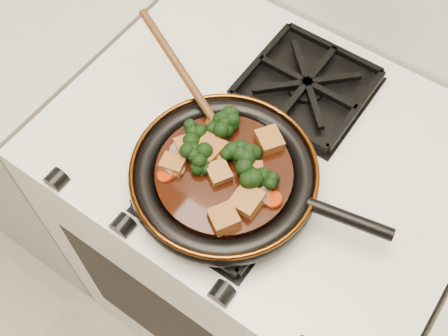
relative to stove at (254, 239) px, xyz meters
The scene contains 31 objects.
stove is the anchor object (origin of this frame).
burner_grate_front 0.48m from the stove, 90.00° to the right, with size 0.23×0.23×0.03m, color black, non-canonical shape.
burner_grate_back 0.48m from the stove, 90.00° to the left, with size 0.23×0.23×0.03m, color black, non-canonical shape.
skillet 0.51m from the stove, 91.27° to the right, with size 0.44×0.32×0.05m.
braising_sauce 0.51m from the stove, 92.33° to the right, with size 0.23×0.23×0.02m, color black.
tofu_cube_0 0.54m from the stove, 122.87° to the right, with size 0.04×0.03×0.02m, color brown.
tofu_cube_1 0.53m from the stove, 71.43° to the right, with size 0.04×0.03×0.02m, color brown.
tofu_cube_2 0.56m from the stove, 76.80° to the right, with size 0.04×0.04×0.02m, color brown.
tofu_cube_3 0.53m from the stove, 93.26° to the right, with size 0.04×0.03×0.02m, color brown.
tofu_cube_4 0.54m from the stove, 68.89° to the right, with size 0.04×0.05×0.02m, color brown.
tofu_cube_5 0.52m from the stove, 55.07° to the right, with size 0.04×0.04×0.02m, color brown.
tofu_cube_6 0.53m from the stove, 112.40° to the right, with size 0.04×0.05×0.02m, color brown.
tofu_cube_7 0.55m from the stove, 115.25° to the right, with size 0.04×0.03×0.02m, color brown.
tofu_cube_8 0.53m from the stove, 108.34° to the right, with size 0.03×0.04×0.02m, color brown.
broccoli_floret_0 0.54m from the stove, 112.42° to the right, with size 0.06×0.06×0.05m, color black, non-canonical shape.
broccoli_floret_1 0.53m from the stove, 59.78° to the right, with size 0.06×0.06×0.05m, color black, non-canonical shape.
broccoli_floret_2 0.53m from the stove, 89.92° to the right, with size 0.06×0.06×0.05m, color black, non-canonical shape.
broccoli_floret_3 0.54m from the stove, 102.56° to the right, with size 0.05×0.05×0.05m, color black, non-canonical shape.
broccoli_floret_4 0.52m from the stove, 136.32° to the right, with size 0.06×0.06×0.05m, color black, non-canonical shape.
broccoli_floret_5 0.53m from the stove, 128.20° to the right, with size 0.06×0.06×0.06m, color black, non-canonical shape.
broccoli_floret_6 0.54m from the stove, 73.11° to the right, with size 0.06×0.06×0.06m, color black, non-canonical shape.
broccoli_floret_7 0.53m from the stove, 83.64° to the right, with size 0.06×0.06×0.05m, color black, non-canonical shape.
broccoli_floret_8 0.54m from the stove, 129.29° to the right, with size 0.06×0.06×0.05m, color black, non-canonical shape.
carrot_coin_0 0.53m from the stove, 114.95° to the right, with size 0.03×0.03×0.01m, color #A52404.
carrot_coin_1 0.53m from the stove, 66.96° to the right, with size 0.03×0.03×0.01m, color #A52404.
carrot_coin_2 0.55m from the stove, 112.77° to the right, with size 0.03×0.03×0.01m, color #A52404.
carrot_coin_3 0.54m from the stove, 53.96° to the right, with size 0.03×0.03×0.01m, color #A52404.
mushroom_slice_0 0.54m from the stove, 121.46° to the right, with size 0.03×0.03×0.01m, color brown.
mushroom_slice_1 0.55m from the stove, 113.67° to the right, with size 0.03×0.03×0.01m, color brown.
mushroom_slice_2 0.54m from the stove, 58.97° to the right, with size 0.03×0.03×0.01m, color brown.
wooden_spoon 0.55m from the stove, 163.60° to the right, with size 0.16×0.08×0.25m.
Camera 1 is at (0.26, 1.19, 1.75)m, focal length 45.00 mm.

